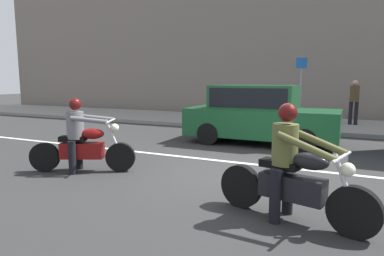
# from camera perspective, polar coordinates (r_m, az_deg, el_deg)

# --- Properties ---
(ground_plane) EXTENTS (80.00, 80.00, 0.00)m
(ground_plane) POSITION_cam_1_polar(r_m,az_deg,el_deg) (6.86, 7.78, -7.75)
(ground_plane) COLOR #2C2C2C
(sidewalk_slab) EXTENTS (40.00, 4.40, 0.14)m
(sidewalk_slab) POSITION_cam_1_polar(r_m,az_deg,el_deg) (14.55, 17.34, 0.65)
(sidewalk_slab) COLOR gray
(sidewalk_slab) RESTS_ON ground_plane
(building_facade) EXTENTS (40.00, 1.40, 11.27)m
(building_facade) POSITION_cam_1_polar(r_m,az_deg,el_deg) (18.21, 19.72, 19.61)
(building_facade) COLOR slate
(building_facade) RESTS_ON ground_plane
(lane_marking_stripe) EXTENTS (18.00, 0.14, 0.01)m
(lane_marking_stripe) POSITION_cam_1_polar(r_m,az_deg,el_deg) (7.84, 6.10, -5.66)
(lane_marking_stripe) COLOR silver
(lane_marking_stripe) RESTS_ON ground_plane
(motorcycle_with_rider_olive) EXTENTS (2.15, 0.84, 1.57)m
(motorcycle_with_rider_olive) POSITION_cam_1_polar(r_m,az_deg,el_deg) (4.66, 16.55, -7.46)
(motorcycle_with_rider_olive) COLOR black
(motorcycle_with_rider_olive) RESTS_ON ground_plane
(motorcycle_with_rider_gray) EXTENTS (2.00, 1.10, 1.51)m
(motorcycle_with_rider_gray) POSITION_cam_1_polar(r_m,az_deg,el_deg) (7.22, -18.24, -2.20)
(motorcycle_with_rider_gray) COLOR black
(motorcycle_with_rider_gray) RESTS_ON ground_plane
(parked_sedan_forest_green) EXTENTS (4.31, 1.82, 1.72)m
(parked_sedan_forest_green) POSITION_cam_1_polar(r_m,az_deg,el_deg) (10.07, 11.19, 2.34)
(parked_sedan_forest_green) COLOR #164C28
(parked_sedan_forest_green) RESTS_ON ground_plane
(street_sign_post) EXTENTS (0.44, 0.08, 2.68)m
(street_sign_post) POSITION_cam_1_polar(r_m,az_deg,el_deg) (14.91, 17.96, 7.31)
(street_sign_post) COLOR gray
(street_sign_post) RESTS_ON sidewalk_slab
(pedestrian_bystander) EXTENTS (0.34, 0.34, 1.73)m
(pedestrian_bystander) POSITION_cam_1_polar(r_m,az_deg,el_deg) (14.52, 25.80, 4.49)
(pedestrian_bystander) COLOR black
(pedestrian_bystander) RESTS_ON sidewalk_slab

